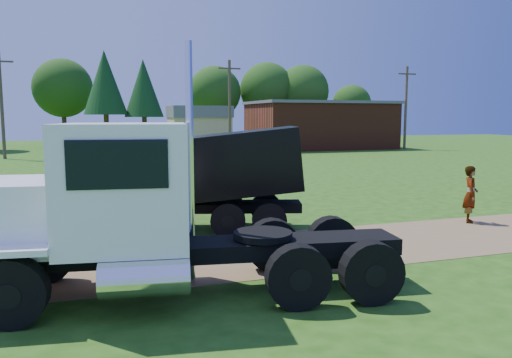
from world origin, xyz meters
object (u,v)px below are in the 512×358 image
object	(u,v)px
orange_pickup	(155,186)
spectator_a	(470,194)
black_dump_truck	(191,174)
white_semi_tractor	(131,211)

from	to	relation	value
orange_pickup	spectator_a	bearing A→B (deg)	-133.11
black_dump_truck	spectator_a	distance (m)	9.48
orange_pickup	spectator_a	size ratio (longest dim) A/B	2.93
black_dump_truck	orange_pickup	size ratio (longest dim) A/B	1.36
orange_pickup	spectator_a	distance (m)	11.99
white_semi_tractor	orange_pickup	xyz separation A→B (m)	(1.70, 10.56, -0.97)
white_semi_tractor	orange_pickup	distance (m)	10.74
white_semi_tractor	black_dump_truck	size ratio (longest dim) A/B	1.12
black_dump_truck	white_semi_tractor	bearing A→B (deg)	-95.87
white_semi_tractor	black_dump_truck	bearing A→B (deg)	76.19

